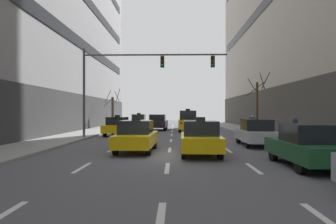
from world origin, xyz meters
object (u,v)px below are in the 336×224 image
Objects in this scene: taxi_driving_1 at (200,138)px; car_parked_1 at (307,146)px; pedestrian_1 at (295,127)px; taxi_driving_2 at (118,126)px; street_tree_1 at (257,104)px; car_driving_0 at (158,122)px; taxi_driving_3 at (137,136)px; street_tree_0 at (113,111)px; pedestrian_0 at (252,121)px; traffic_signal_0 at (134,73)px; taxi_driving_4 at (188,121)px; taxi_driving_5 at (139,121)px; car_parked_2 at (256,133)px.

car_parked_1 is at bearing -39.29° from taxi_driving_1.
taxi_driving_2 is at bearing 155.90° from pedestrian_1.
car_driving_0 is at bearing 144.70° from street_tree_1.
taxi_driving_3 is 22.48m from street_tree_0.
street_tree_1 is at bearing 4.89° from taxi_driving_2.
car_driving_0 reaches higher than pedestrian_0.
traffic_signal_0 is at bearing -140.71° from pedestrian_0.
taxi_driving_2 is at bearing -154.92° from pedestrian_0.
pedestrian_1 is at bearing -58.94° from taxi_driving_4.
taxi_driving_4 reaches higher than taxi_driving_5.
car_parked_1 is (9.63, -14.00, -0.01)m from taxi_driving_2.
taxi_driving_5 is (-2.90, 6.60, -0.01)m from car_driving_0.
traffic_signal_0 is 7.07× the size of pedestrian_0.
taxi_driving_3 reaches higher than pedestrian_1.
taxi_driving_2 reaches higher than car_driving_0.
taxi_driving_2 is 1.00× the size of taxi_driving_3.
car_driving_0 is 0.98× the size of street_tree_0.
taxi_driving_3 is at bearing -121.88° from pedestrian_0.
car_parked_1 is at bearing -54.55° from traffic_signal_0.
street_tree_0 is 16.83m from pedestrian_0.
taxi_driving_4 is 1.07× the size of car_parked_1.
traffic_signal_0 reaches higher than taxi_driving_2.
street_tree_1 reaches higher than taxi_driving_3.
pedestrian_1 is at bearing -13.55° from traffic_signal_0.
street_tree_0 reaches higher than taxi_driving_1.
car_driving_0 is 10.05m from pedestrian_0.
taxi_driving_1 reaches higher than car_parked_1.
pedestrian_0 is (10.02, 16.11, 0.23)m from taxi_driving_3.
pedestrian_1 is (0.54, -6.67, -1.65)m from street_tree_1.
taxi_driving_5 reaches higher than pedestrian_1.
taxi_driving_3 is 24.29m from taxi_driving_5.
street_tree_1 is at bearing 21.68° from traffic_signal_0.
taxi_driving_2 reaches higher than car_parked_2.
street_tree_0 is at bearing 144.87° from car_driving_0.
street_tree_1 reaches higher than pedestrian_0.
car_driving_0 is at bearing 107.19° from car_parked_1.
taxi_driving_5 is at bearing 114.00° from car_parked_2.
street_tree_0 is 0.91× the size of street_tree_1.
taxi_driving_4 is 6.84m from pedestrian_0.
taxi_driving_1 reaches higher than taxi_driving_2.
street_tree_1 is 6.90m from pedestrian_1.
traffic_signal_0 is 2.26× the size of street_tree_0.
taxi_driving_4 is at bearing -55.98° from taxi_driving_5.
taxi_driving_1 is 25.81m from taxi_driving_5.
taxi_driving_3 is 8.22m from traffic_signal_0.
car_driving_0 is 8.04m from taxi_driving_2.
taxi_driving_5 reaches higher than taxi_driving_1.
pedestrian_1 is (10.79, -2.60, -3.87)m from traffic_signal_0.
taxi_driving_5 is 0.86× the size of street_tree_1.
taxi_driving_2 is at bearing -175.11° from street_tree_1.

